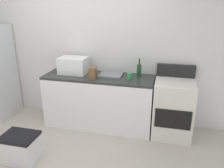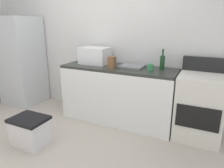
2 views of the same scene
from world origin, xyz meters
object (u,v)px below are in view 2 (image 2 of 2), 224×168
refrigerator (22,61)px  microwave (95,56)px  coffee_mug (151,67)px  storage_bin (30,131)px  stove_oven (199,106)px  wine_bottle (162,62)px  knife_block (112,63)px

refrigerator → microwave: refrigerator is taller
coffee_mug → storage_bin: size_ratio=0.22×
stove_oven → coffee_mug: (-0.70, -0.05, 0.48)m
stove_oven → wine_bottle: bearing=169.1°
coffee_mug → storage_bin: (-1.28, -1.11, -0.76)m
refrigerator → microwave: 1.61m
refrigerator → stove_oven: bearing=1.0°
microwave → storage_bin: size_ratio=1.00×
coffee_mug → storage_bin: coffee_mug is taller
knife_block → storage_bin: 1.47m
microwave → refrigerator: bearing=-175.9°
wine_bottle → stove_oven: bearing=-10.9°
coffee_mug → knife_block: (-0.56, -0.10, 0.04)m
coffee_mug → wine_bottle: bearing=51.9°
refrigerator → wine_bottle: bearing=3.5°
wine_bottle → storage_bin: 2.06m
stove_oven → knife_block: stove_oven is taller
storage_bin → stove_oven: bearing=30.5°
refrigerator → microwave: (1.59, 0.11, 0.20)m
knife_block → stove_oven: bearing=6.8°
stove_oven → coffee_mug: stove_oven is taller
refrigerator → coffee_mug: size_ratio=16.71×
stove_oven → storage_bin: (-1.98, -1.16, -0.27)m
knife_block → coffee_mug: bearing=10.1°
wine_bottle → coffee_mug: 0.21m
refrigerator → wine_bottle: 2.71m
stove_oven → storage_bin: bearing=-149.5°
refrigerator → coffee_mug: 2.57m
coffee_mug → knife_block: size_ratio=0.56×
stove_oven → storage_bin: stove_oven is taller
stove_oven → wine_bottle: 0.80m
microwave → wine_bottle: size_ratio=1.53×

